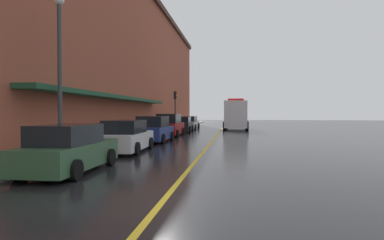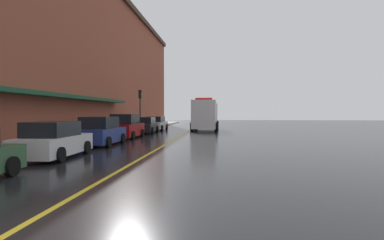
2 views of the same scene
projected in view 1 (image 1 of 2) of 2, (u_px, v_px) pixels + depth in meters
ground_plane at (219, 133)px, 32.10m from camera, size 112.00×112.00×0.00m
sidewalk_left at (158, 131)px, 32.93m from camera, size 2.40×70.00×0.15m
lane_center_stripe at (219, 133)px, 32.10m from camera, size 0.16×70.00×0.01m
brick_building_left at (101, 58)px, 32.52m from camera, size 10.12×64.00×15.02m
parked_car_0 at (69, 150)px, 10.87m from camera, size 2.05×4.51×1.61m
parked_car_1 at (126, 137)px, 16.44m from camera, size 2.19×4.59×1.63m
parked_car_2 at (154, 130)px, 22.05m from camera, size 2.20×4.21×1.76m
parked_car_3 at (169, 126)px, 27.56m from camera, size 2.10×4.50×1.90m
parked_car_4 at (182, 125)px, 33.70m from camera, size 2.21×4.62×1.57m
parked_car_5 at (189, 123)px, 39.02m from camera, size 2.17×4.35×1.57m
box_truck at (236, 115)px, 38.76m from camera, size 2.92×7.98×3.56m
parking_meter_0 at (48, 138)px, 12.09m from camera, size 0.14×0.18×1.33m
parking_meter_1 at (99, 131)px, 16.69m from camera, size 0.14×0.18×1.33m
parking_meter_2 at (172, 121)px, 35.79m from camera, size 0.14×0.18×1.33m
parking_meter_3 at (179, 120)px, 39.93m from camera, size 0.14×0.18×1.33m
street_lamp_left at (60, 58)px, 14.00m from camera, size 0.44×0.44×6.94m
traffic_light_near at (175, 103)px, 37.26m from camera, size 0.38×0.36×4.30m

